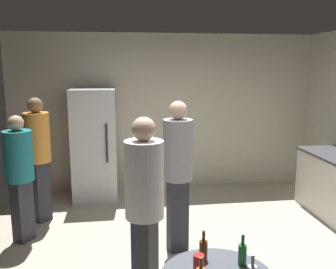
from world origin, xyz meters
The scene contains 10 objects.
ground_plane centered at (0.00, 0.00, -0.05)m, with size 5.20×5.20×0.10m, color #B2A893.
wall_back centered at (0.00, 2.63, 1.35)m, with size 5.32×0.06×2.70m, color beige.
refrigerator centered at (-1.23, 2.20, 0.90)m, with size 0.70×0.68×1.80m.
beer_bottle_brown centered at (-0.23, -1.23, 0.82)m, with size 0.06×0.06×0.23m.
beer_bottle_green centered at (0.03, -1.33, 0.82)m, with size 0.06×0.06×0.23m.
plastic_cup_red centered at (-0.30, -1.35, 0.79)m, with size 0.08×0.08×0.11m, color red.
person_in_teal_shirt centered at (-2.04, 0.81, 0.92)m, with size 0.47×0.47×1.58m.
person_in_gray_shirt centered at (-0.18, 0.30, 1.05)m, with size 0.40×0.40×1.78m.
person_in_white_shirt centered at (-0.63, -0.67, 1.02)m, with size 0.46×0.46×1.74m.
person_in_orange_shirt centered at (-1.94, 1.39, 1.02)m, with size 0.48×0.48×1.74m.
Camera 1 is at (-0.84, -3.69, 2.17)m, focal length 39.15 mm.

